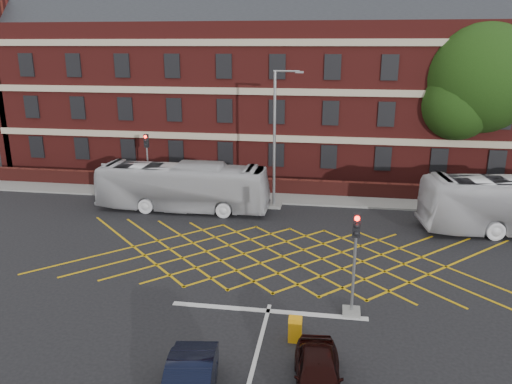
# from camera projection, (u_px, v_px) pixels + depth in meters

# --- Properties ---
(ground) EXTENTS (120.00, 120.00, 0.00)m
(ground) POSITION_uv_depth(u_px,v_px,m) (278.00, 273.00, 23.55)
(ground) COLOR black
(ground) RESTS_ON ground
(victorian_building) EXTENTS (51.00, 12.17, 20.40)m
(victorian_building) POSITION_uv_depth(u_px,v_px,m) (312.00, 75.00, 42.09)
(victorian_building) COLOR #5B1917
(victorian_building) RESTS_ON ground
(boundary_wall) EXTENTS (56.00, 0.50, 1.10)m
(boundary_wall) POSITION_uv_depth(u_px,v_px,m) (299.00, 187.00, 35.70)
(boundary_wall) COLOR #511915
(boundary_wall) RESTS_ON ground
(far_pavement) EXTENTS (60.00, 3.00, 0.12)m
(far_pavement) POSITION_uv_depth(u_px,v_px,m) (298.00, 198.00, 34.89)
(far_pavement) COLOR slate
(far_pavement) RESTS_ON ground
(box_junction_hatching) EXTENTS (8.22, 8.22, 0.02)m
(box_junction_hatching) POSITION_uv_depth(u_px,v_px,m) (282.00, 256.00, 25.44)
(box_junction_hatching) COLOR #CC990C
(box_junction_hatching) RESTS_ON ground
(stop_line) EXTENTS (8.00, 0.30, 0.02)m
(stop_line) POSITION_uv_depth(u_px,v_px,m) (268.00, 311.00, 20.23)
(stop_line) COLOR silver
(stop_line) RESTS_ON ground
(bus_left) EXTENTS (11.14, 2.67, 3.10)m
(bus_left) POSITION_uv_depth(u_px,v_px,m) (183.00, 187.00, 32.17)
(bus_left) COLOR #BDBDC1
(bus_left) RESTS_ON ground
(car_maroon) EXTENTS (1.76, 3.77, 1.25)m
(car_maroon) POSITION_uv_depth(u_px,v_px,m) (318.00, 374.00, 15.40)
(car_maroon) COLOR black
(car_maroon) RESTS_ON ground
(deciduous_tree) EXTENTS (8.06, 7.95, 12.05)m
(deciduous_tree) POSITION_uv_depth(u_px,v_px,m) (478.00, 86.00, 35.70)
(deciduous_tree) COLOR black
(deciduous_tree) RESTS_ON ground
(traffic_light_near) EXTENTS (0.70, 0.70, 4.27)m
(traffic_light_near) POSITION_uv_depth(u_px,v_px,m) (354.00, 274.00, 19.52)
(traffic_light_near) COLOR slate
(traffic_light_near) RESTS_ON ground
(traffic_light_far) EXTENTS (0.70, 0.70, 4.27)m
(traffic_light_far) POSITION_uv_depth(u_px,v_px,m) (148.00, 169.00, 35.93)
(traffic_light_far) COLOR slate
(traffic_light_far) RESTS_ON ground
(street_lamp) EXTENTS (2.25, 1.00, 8.86)m
(street_lamp) POSITION_uv_depth(u_px,v_px,m) (275.00, 162.00, 32.27)
(street_lamp) COLOR slate
(street_lamp) RESTS_ON ground
(direction_signs) EXTENTS (1.10, 0.16, 2.20)m
(direction_signs) POSITION_uv_depth(u_px,v_px,m) (110.00, 174.00, 36.08)
(direction_signs) COLOR gray
(direction_signs) RESTS_ON ground
(utility_cabinet) EXTENTS (0.48, 0.36, 0.96)m
(utility_cabinet) POSITION_uv_depth(u_px,v_px,m) (295.00, 329.00, 18.08)
(utility_cabinet) COLOR orange
(utility_cabinet) RESTS_ON ground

